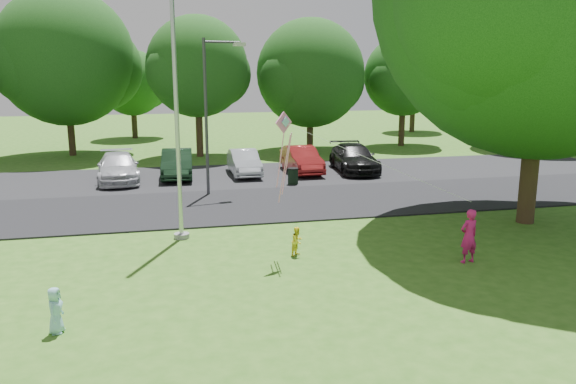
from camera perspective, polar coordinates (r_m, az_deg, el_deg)
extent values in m
plane|color=#32641A|center=(14.66, 4.10, -9.37)|extent=(120.00, 120.00, 0.00)
cube|color=black|center=(23.01, -2.43, -1.22)|extent=(60.00, 6.00, 0.06)
cube|color=black|center=(29.29, -4.76, 1.67)|extent=(42.00, 7.00, 0.06)
cylinder|color=#B7BABF|center=(18.03, -11.38, 10.78)|extent=(0.14, 0.14, 10.00)
cylinder|color=gray|center=(18.79, -10.75, -4.39)|extent=(0.50, 0.50, 0.16)
cylinder|color=#3F3F44|center=(24.46, -8.32, 7.38)|extent=(0.13, 0.13, 6.73)
cylinder|color=#3F3F44|center=(24.63, -6.74, 14.89)|extent=(1.56, 0.41, 0.09)
cube|color=silver|center=(24.88, -4.96, 14.72)|extent=(0.54, 0.34, 0.16)
cylinder|color=black|center=(26.81, 0.51, 1.52)|extent=(0.49, 0.49, 0.79)
cylinder|color=black|center=(26.74, 0.51, 2.39)|extent=(0.52, 0.52, 0.04)
cylinder|color=#332316|center=(21.71, 23.36, 2.40)|extent=(0.62, 0.62, 4.11)
sphere|color=#133E10|center=(19.36, 20.64, 15.39)|extent=(6.05, 6.05, 6.05)
cylinder|color=#332316|center=(38.84, -21.18, 5.83)|extent=(0.44, 0.44, 3.19)
sphere|color=#133E10|center=(38.66, -21.71, 12.57)|extent=(8.50, 8.50, 8.50)
sphere|color=#133E10|center=(39.27, -18.64, 11.84)|extent=(5.53, 5.53, 5.53)
sphere|color=#133E10|center=(37.89, -24.49, 11.72)|extent=(5.10, 5.10, 5.10)
cylinder|color=#332316|center=(36.19, -8.99, 6.28)|extent=(0.44, 0.44, 3.43)
sphere|color=#133E10|center=(36.00, -9.21, 12.47)|extent=(6.27, 6.27, 6.27)
sphere|color=#133E10|center=(36.75, -7.01, 11.80)|extent=(4.07, 4.07, 4.07)
sphere|color=#133E10|center=(35.15, -11.18, 11.90)|extent=(3.76, 3.76, 3.76)
cylinder|color=#332316|center=(38.73, 2.25, 6.23)|extent=(0.44, 0.44, 2.66)
sphere|color=#133E10|center=(38.52, 2.30, 11.97)|extent=(7.27, 7.27, 7.27)
sphere|color=#133E10|center=(39.68, 4.33, 11.17)|extent=(4.72, 4.72, 4.72)
sphere|color=#133E10|center=(37.28, 0.46, 11.41)|extent=(4.36, 4.36, 4.36)
cylinder|color=#332316|center=(41.79, 11.48, 6.69)|extent=(0.44, 0.44, 3.02)
sphere|color=#133E10|center=(41.61, 11.69, 11.48)|extent=(5.67, 5.67, 5.67)
sphere|color=#133E10|center=(42.67, 12.93, 10.87)|extent=(3.68, 3.68, 3.68)
sphere|color=#133E10|center=(40.51, 10.60, 11.11)|extent=(3.40, 3.40, 3.40)
cylinder|color=#332316|center=(43.94, 23.53, 6.45)|extent=(0.44, 0.44, 3.42)
sphere|color=#133E10|center=(43.80, 24.07, 12.67)|extent=(8.77, 8.77, 8.77)
sphere|color=#133E10|center=(45.68, 25.36, 11.67)|extent=(5.70, 5.70, 5.70)
sphere|color=#133E10|center=(41.88, 22.96, 12.23)|extent=(5.26, 5.26, 5.26)
cylinder|color=#332316|center=(47.23, -15.34, 6.86)|extent=(0.44, 0.44, 2.60)
sphere|color=#133E10|center=(47.06, -15.56, 10.64)|extent=(5.20, 5.20, 5.20)
sphere|color=#133E10|center=(47.56, -14.08, 10.27)|extent=(3.38, 3.38, 3.38)
sphere|color=#133E10|center=(46.48, -16.87, 10.23)|extent=(3.12, 3.12, 3.12)
cylinder|color=#332316|center=(51.63, 12.52, 7.43)|extent=(0.44, 0.44, 2.60)
sphere|color=#133E10|center=(51.48, 12.68, 10.89)|extent=(5.20, 5.20, 5.20)
sphere|color=#133E10|center=(52.47, 13.59, 10.44)|extent=(3.38, 3.38, 3.38)
sphere|color=#133E10|center=(50.46, 11.90, 10.61)|extent=(3.12, 3.12, 3.12)
imported|color=silver|center=(28.68, -16.87, 2.40)|extent=(2.30, 4.83, 1.36)
imported|color=black|center=(28.99, -11.20, 2.85)|extent=(1.72, 4.36, 1.41)
imported|color=#B2B7BF|center=(29.25, -4.48, 3.01)|extent=(1.37, 3.94, 1.30)
imported|color=maroon|center=(29.84, 1.39, 3.32)|extent=(1.54, 4.23, 1.38)
imported|color=black|center=(30.42, 6.71, 3.45)|extent=(2.47, 5.10, 1.43)
imported|color=#C81A67|center=(16.79, 17.89, -4.27)|extent=(0.63, 0.48, 1.57)
imported|color=yellow|center=(16.69, 0.95, -5.01)|extent=(0.54, 0.53, 0.88)
imported|color=#8DCCD9|center=(12.89, -22.56, -11.04)|extent=(0.40, 0.54, 1.00)
cube|color=pink|center=(15.85, -0.45, 7.07)|extent=(0.54, 0.35, 0.61)
cube|color=#8CC6E5|center=(15.83, -0.24, 7.14)|extent=(0.27, 0.18, 0.29)
cylinder|color=white|center=(15.95, 9.08, 3.01)|extent=(5.04, 1.65, 2.19)
cylinder|color=pink|center=(15.96, -0.79, 3.24)|extent=(0.20, 0.26, 1.62)
cylinder|color=pink|center=(16.07, -0.13, 2.84)|extent=(0.22, 0.42, 1.85)
cylinder|color=pink|center=(15.95, -0.38, 2.30)|extent=(0.25, 0.62, 2.07)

